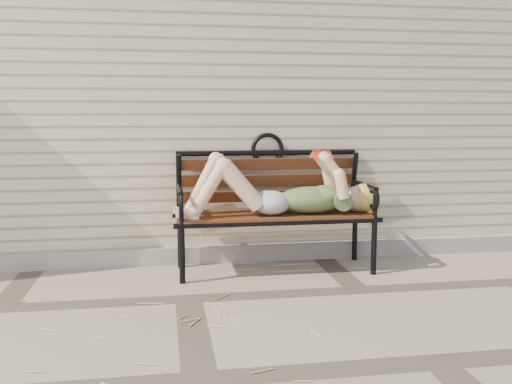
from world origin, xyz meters
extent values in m
plane|color=gray|center=(0.00, 0.00, 0.00)|extent=(80.00, 80.00, 0.00)
cube|color=beige|center=(0.00, 3.00, 1.50)|extent=(8.00, 4.00, 3.00)
cube|color=#9B958C|center=(0.00, 0.97, 0.07)|extent=(8.00, 0.10, 0.15)
cylinder|color=black|center=(-0.03, 0.39, 0.23)|extent=(0.05, 0.05, 0.47)
cylinder|color=black|center=(-0.03, 0.85, 0.23)|extent=(0.05, 0.05, 0.47)
cylinder|color=black|center=(1.51, 0.39, 0.23)|extent=(0.05, 0.05, 0.47)
cylinder|color=black|center=(1.51, 0.85, 0.23)|extent=(0.05, 0.05, 0.47)
cube|color=#5A2E17|center=(0.74, 0.62, 0.47)|extent=(1.58, 0.51, 0.03)
cylinder|color=black|center=(0.74, 0.39, 0.45)|extent=(1.67, 0.04, 0.04)
cylinder|color=black|center=(0.74, 0.85, 0.45)|extent=(1.67, 0.04, 0.04)
torus|color=black|center=(0.74, 0.97, 0.99)|extent=(0.29, 0.04, 0.29)
ellipsoid|color=#0A3749|center=(1.03, 0.59, 0.59)|extent=(0.56, 0.32, 0.22)
ellipsoid|color=#0A3749|center=(1.16, 0.59, 0.63)|extent=(0.27, 0.31, 0.17)
ellipsoid|color=#BBBBC0|center=(0.70, 0.59, 0.58)|extent=(0.31, 0.35, 0.20)
sphere|color=beige|center=(1.44, 0.59, 0.59)|extent=(0.23, 0.23, 0.23)
ellipsoid|color=#DAB552|center=(1.49, 0.59, 0.60)|extent=(0.26, 0.26, 0.24)
cube|color=#AD2813|center=(1.12, 0.59, 0.99)|extent=(0.15, 0.02, 0.02)
cube|color=#EFE5D0|center=(1.12, 0.54, 0.96)|extent=(0.15, 0.09, 0.05)
cube|color=#EFE5D0|center=(1.12, 0.63, 0.96)|extent=(0.15, 0.09, 0.05)
cube|color=#AD2813|center=(1.12, 0.54, 0.97)|extent=(0.16, 0.10, 0.05)
cube|color=#AD2813|center=(1.12, 0.64, 0.97)|extent=(0.16, 0.10, 0.05)
cylinder|color=tan|center=(0.36, 0.02, 0.01)|extent=(0.16, 0.02, 0.01)
cylinder|color=tan|center=(0.80, -0.74, 0.01)|extent=(0.10, 0.01, 0.01)
cylinder|color=tan|center=(0.39, 0.15, 0.01)|extent=(0.06, 0.09, 0.01)
cylinder|color=tan|center=(-0.69, 0.05, 0.01)|extent=(0.04, 0.16, 0.01)
cylinder|color=tan|center=(-0.37, 0.29, 0.01)|extent=(0.11, 0.05, 0.01)
cylinder|color=tan|center=(-0.69, -0.37, 0.01)|extent=(0.09, 0.02, 0.01)
cylinder|color=tan|center=(-0.55, -1.00, 0.01)|extent=(0.06, 0.16, 0.01)
cylinder|color=tan|center=(-0.81, -0.07, 0.01)|extent=(0.12, 0.07, 0.01)
cylinder|color=tan|center=(-0.99, -0.56, 0.01)|extent=(0.04, 0.16, 0.01)
cylinder|color=tan|center=(-0.37, -1.22, 0.01)|extent=(0.19, 0.04, 0.01)
cylinder|color=tan|center=(-0.67, -0.25, 0.01)|extent=(0.06, 0.18, 0.01)
cylinder|color=tan|center=(0.13, -0.68, 0.01)|extent=(0.10, 0.12, 0.01)
cylinder|color=tan|center=(-0.69, 0.29, 0.01)|extent=(0.06, 0.10, 0.01)
cylinder|color=tan|center=(-0.29, -0.64, 0.01)|extent=(0.16, 0.02, 0.01)
cylinder|color=tan|center=(-0.51, -1.23, 0.01)|extent=(0.04, 0.13, 0.01)
cylinder|color=tan|center=(0.58, -1.16, 0.01)|extent=(0.07, 0.09, 0.01)
cylinder|color=tan|center=(-0.62, -0.54, 0.01)|extent=(0.08, 0.12, 0.01)
cylinder|color=tan|center=(0.23, -1.06, 0.01)|extent=(0.13, 0.13, 0.01)
cylinder|color=tan|center=(0.87, -0.20, 0.01)|extent=(0.03, 0.10, 0.01)
cylinder|color=tan|center=(0.06, -0.76, 0.01)|extent=(0.01, 0.14, 0.01)
cylinder|color=tan|center=(0.85, -0.42, 0.01)|extent=(0.04, 0.14, 0.01)
cylinder|color=tan|center=(0.27, -1.16, 0.01)|extent=(0.04, 0.11, 0.01)
camera|label=1|loc=(-0.16, -3.90, 1.29)|focal=40.00mm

